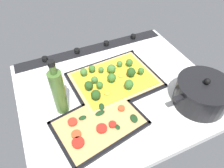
# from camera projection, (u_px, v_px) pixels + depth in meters

# --- Properties ---
(ground_plane) EXTENTS (0.82, 0.70, 0.03)m
(ground_plane) POSITION_uv_depth(u_px,v_px,m) (117.00, 91.00, 0.92)
(ground_plane) COLOR silver
(stove_control_panel) EXTENTS (0.79, 0.07, 0.03)m
(stove_control_panel) POSITION_uv_depth(u_px,v_px,m) (92.00, 49.00, 1.11)
(stove_control_panel) COLOR black
(stove_control_panel) RESTS_ON ground_plane
(baking_tray_front) EXTENTS (0.39, 0.32, 0.01)m
(baking_tray_front) POSITION_uv_depth(u_px,v_px,m) (114.00, 80.00, 0.94)
(baking_tray_front) COLOR black
(baking_tray_front) RESTS_ON ground_plane
(broccoli_pizza) EXTENTS (0.37, 0.29, 0.06)m
(broccoli_pizza) POSITION_uv_depth(u_px,v_px,m) (113.00, 78.00, 0.92)
(broccoli_pizza) COLOR tan
(broccoli_pizza) RESTS_ON baking_tray_front
(baking_tray_back) EXTENTS (0.35, 0.28, 0.01)m
(baking_tray_back) POSITION_uv_depth(u_px,v_px,m) (99.00, 124.00, 0.77)
(baking_tray_back) COLOR black
(baking_tray_back) RESTS_ON ground_plane
(veggie_pizza_back) EXTENTS (0.32, 0.25, 0.02)m
(veggie_pizza_back) POSITION_uv_depth(u_px,v_px,m) (99.00, 123.00, 0.77)
(veggie_pizza_back) COLOR tan
(veggie_pizza_back) RESTS_ON baking_tray_back
(cooking_pot) EXTENTS (0.28, 0.21, 0.13)m
(cooking_pot) POSITION_uv_depth(u_px,v_px,m) (202.00, 93.00, 0.81)
(cooking_pot) COLOR black
(cooking_pot) RESTS_ON ground_plane
(oil_bottle) EXTENTS (0.05, 0.05, 0.24)m
(oil_bottle) POSITION_uv_depth(u_px,v_px,m) (59.00, 91.00, 0.76)
(oil_bottle) COLOR #476B2D
(oil_bottle) RESTS_ON ground_plane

